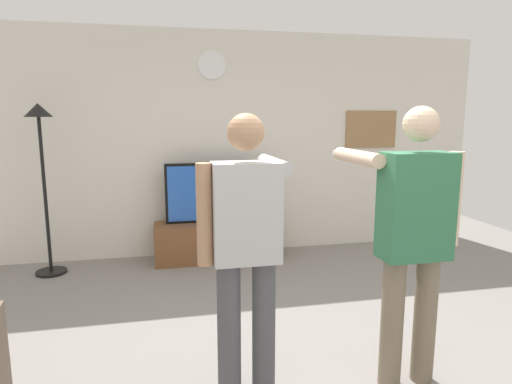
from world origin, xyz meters
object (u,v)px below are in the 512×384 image
(wall_clock, at_px, (212,65))
(floor_lamp, at_px, (42,154))
(television, at_px, (216,192))
(tv_stand, at_px, (217,241))
(framed_picture, at_px, (371,129))
(person_standing_nearer_lamp, at_px, (246,244))
(person_standing_nearer_couch, at_px, (413,232))

(wall_clock, height_order, floor_lamp, wall_clock)
(television, bearing_deg, tv_stand, -90.00)
(television, distance_m, framed_picture, 2.20)
(framed_picture, xyz_separation_m, person_standing_nearer_lamp, (-2.21, -2.91, -0.56))
(tv_stand, relative_size, person_standing_nearer_lamp, 0.86)
(wall_clock, height_order, person_standing_nearer_couch, wall_clock)
(tv_stand, bearing_deg, television, 90.00)
(wall_clock, relative_size, person_standing_nearer_lamp, 0.19)
(tv_stand, height_order, person_standing_nearer_lamp, person_standing_nearer_lamp)
(floor_lamp, xyz_separation_m, person_standing_nearer_lamp, (1.69, -2.52, -0.34))
(tv_stand, height_order, framed_picture, framed_picture)
(tv_stand, height_order, person_standing_nearer_couch, person_standing_nearer_couch)
(tv_stand, distance_m, person_standing_nearer_lamp, 2.72)
(wall_clock, bearing_deg, television, -90.00)
(floor_lamp, distance_m, person_standing_nearer_lamp, 3.05)
(person_standing_nearer_lamp, height_order, person_standing_nearer_couch, person_standing_nearer_couch)
(tv_stand, bearing_deg, framed_picture, 8.14)
(tv_stand, xyz_separation_m, framed_picture, (2.06, 0.30, 1.30))
(tv_stand, relative_size, floor_lamp, 0.80)
(floor_lamp, bearing_deg, wall_clock, 11.82)
(television, bearing_deg, person_standing_nearer_lamp, -93.14)
(tv_stand, xyz_separation_m, television, (0.00, 0.05, 0.58))
(person_standing_nearer_lamp, distance_m, person_standing_nearer_couch, 1.03)
(person_standing_nearer_lamp, bearing_deg, wall_clock, 87.12)
(framed_picture, height_order, floor_lamp, floor_lamp)
(tv_stand, distance_m, television, 0.58)
(framed_picture, bearing_deg, wall_clock, -179.86)
(wall_clock, bearing_deg, person_standing_nearer_couch, -73.46)
(wall_clock, distance_m, floor_lamp, 2.12)
(tv_stand, bearing_deg, floor_lamp, -177.05)
(tv_stand, xyz_separation_m, person_standing_nearer_couch, (0.88, -2.68, 0.76))
(floor_lamp, xyz_separation_m, person_standing_nearer_couch, (2.72, -2.59, -0.31))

